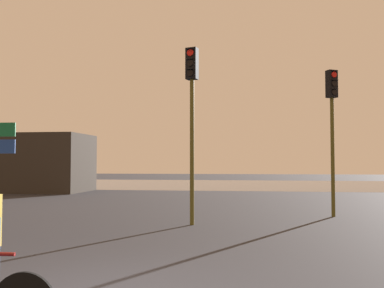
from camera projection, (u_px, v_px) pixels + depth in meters
name	position (u px, v px, depth m)	size (l,w,h in m)	color
water_strip	(226.00, 184.00, 34.18)	(80.00, 16.00, 0.01)	slate
distant_building	(12.00, 163.00, 26.04)	(9.33, 4.00, 3.45)	#2D2823
traffic_light_far_right	(332.00, 115.00, 13.94)	(0.39, 0.41, 4.77)	#4C4719
traffic_light_center	(192.00, 103.00, 12.12)	(0.37, 0.39, 5.01)	#4C4719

